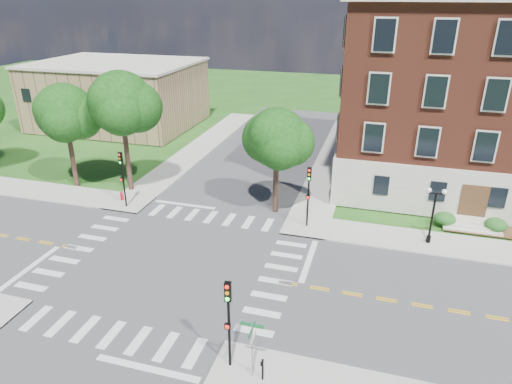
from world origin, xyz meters
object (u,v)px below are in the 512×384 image
(push_button_post, at_px, (263,369))
(fire_hydrant, at_px, (122,196))
(street_sign_pole, at_px, (252,339))
(twin_lamp_west, at_px, (433,212))
(traffic_signal_nw, at_px, (122,172))
(traffic_signal_se, at_px, (229,314))
(traffic_signal_ne, at_px, (309,189))

(push_button_post, bearing_deg, fire_hydrant, 136.94)
(street_sign_pole, height_order, push_button_post, street_sign_pole)
(street_sign_pole, bearing_deg, twin_lamp_west, 61.05)
(traffic_signal_nw, height_order, street_sign_pole, traffic_signal_nw)
(street_sign_pole, distance_m, fire_hydrant, 23.11)
(traffic_signal_nw, relative_size, fire_hydrant, 6.40)
(fire_hydrant, bearing_deg, push_button_post, -43.06)
(traffic_signal_nw, xyz_separation_m, push_button_post, (16.08, -14.93, -2.39))
(traffic_signal_se, relative_size, push_button_post, 4.00)
(street_sign_pole, height_order, fire_hydrant, street_sign_pole)
(traffic_signal_nw, relative_size, twin_lamp_west, 1.13)
(twin_lamp_west, bearing_deg, street_sign_pole, -118.95)
(traffic_signal_nw, distance_m, street_sign_pole, 21.53)
(traffic_signal_ne, relative_size, street_sign_pole, 1.55)
(traffic_signal_se, height_order, twin_lamp_west, traffic_signal_se)
(traffic_signal_ne, height_order, twin_lamp_west, traffic_signal_ne)
(traffic_signal_se, bearing_deg, traffic_signal_ne, 86.36)
(push_button_post, xyz_separation_m, fire_hydrant, (-17.14, 16.02, -0.33))
(traffic_signal_se, xyz_separation_m, traffic_signal_ne, (0.97, 15.28, 0.00))
(traffic_signal_nw, relative_size, street_sign_pole, 1.55)
(traffic_signal_se, bearing_deg, push_button_post, -14.17)
(traffic_signal_se, relative_size, fire_hydrant, 6.40)
(twin_lamp_west, bearing_deg, traffic_signal_ne, 179.69)
(traffic_signal_se, height_order, push_button_post, traffic_signal_se)
(traffic_signal_se, bearing_deg, fire_hydrant, 134.64)
(traffic_signal_nw, xyz_separation_m, fire_hydrant, (-1.06, 1.09, -2.72))
(traffic_signal_ne, bearing_deg, street_sign_pole, -89.01)
(street_sign_pole, relative_size, push_button_post, 2.58)
(traffic_signal_ne, height_order, street_sign_pole, traffic_signal_ne)
(traffic_signal_ne, height_order, push_button_post, traffic_signal_ne)
(traffic_signal_se, distance_m, push_button_post, 3.00)
(traffic_signal_nw, height_order, twin_lamp_west, traffic_signal_nw)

